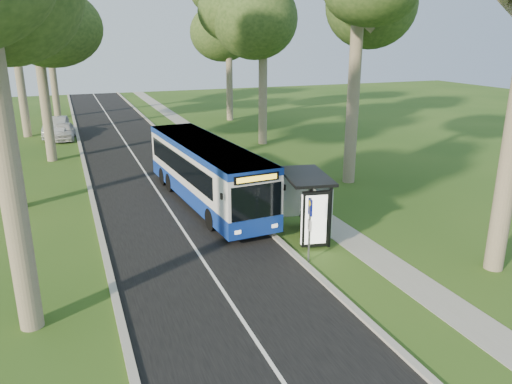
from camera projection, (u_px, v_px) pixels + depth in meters
ground at (272, 235)px, 21.84m from camera, size 120.00×120.00×0.00m
road at (152, 183)px, 29.52m from camera, size 7.00×100.00×0.02m
kerb_east at (209, 176)px, 30.71m from camera, size 0.25×100.00×0.12m
kerb_west at (90, 188)px, 28.30m from camera, size 0.25×100.00×0.12m
centre_line at (152, 182)px, 29.52m from camera, size 0.12×100.00×0.00m
footpath at (254, 172)px, 31.76m from camera, size 1.50×100.00×0.02m
bus at (206, 173)px, 25.49m from camera, size 3.44×12.16×3.18m
bus_stop_sign at (310, 223)px, 18.82m from camera, size 0.10×0.36×2.58m
bus_shelter at (314, 196)px, 20.82m from camera, size 2.30×3.49×2.77m
litter_bin at (252, 188)px, 27.09m from camera, size 0.49×0.49×0.85m
car_white at (64, 131)px, 41.51m from camera, size 2.03×4.28×1.41m
car_silver at (56, 127)px, 42.48m from camera, size 2.26×5.25×1.68m
tree_east_d at (228, 15)px, 48.20m from camera, size 5.20×5.20×13.71m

